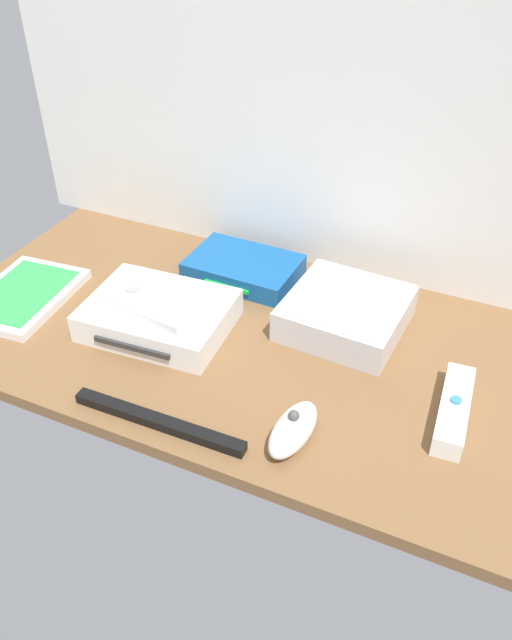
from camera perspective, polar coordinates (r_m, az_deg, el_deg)
ground_plane at (r=95.73cm, az=0.00°, el=-2.39°), size 100.00×48.00×2.00cm
back_wall at (r=100.71cm, az=6.22°, el=20.85°), size 110.00×1.20×64.00cm
game_console at (r=97.69cm, az=-8.63°, el=0.43°), size 21.94×17.48×4.40cm
mini_computer at (r=97.31cm, az=7.97°, el=0.66°), size 18.03×18.03×5.30cm
game_case at (r=109.88cm, az=-19.99°, el=2.05°), size 15.15×20.08×1.56cm
network_router at (r=108.35cm, az=-1.12°, el=4.63°), size 18.29×12.72×3.40cm
remote_wand at (r=86.24cm, az=17.16°, el=-7.62°), size 4.54×15.00×3.40cm
remote_nunchuk at (r=79.51cm, az=3.32°, el=-9.67°), size 5.29×10.36×5.10cm
remote_classic_pad at (r=94.67cm, az=-9.00°, el=1.46°), size 15.35×9.87×2.40cm
sensor_bar at (r=83.06cm, az=-8.67°, el=-8.91°), size 24.02×2.16×1.40cm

